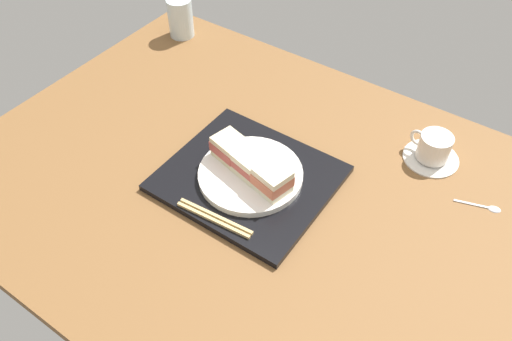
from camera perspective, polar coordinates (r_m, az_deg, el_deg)
ground_plane at (r=118.76cm, az=0.54°, el=-2.30°), size 140.00×100.00×3.00cm
serving_tray at (r=118.53cm, az=-0.78°, el=-0.77°), size 37.13×33.05×1.60cm
sandwich_plate at (r=117.01cm, az=-0.59°, el=-0.43°), size 23.89×23.89×1.59cm
sandwich_near at (r=118.34cm, az=-2.88°, el=2.54°), size 8.88×7.95×5.31cm
sandwich_middle at (r=114.55cm, az=-0.61°, el=0.74°), size 8.60×7.75×5.22cm
sandwich_far at (r=110.79cm, az=1.82°, el=-1.04°), size 8.48×8.01×5.90cm
chopsticks_pair at (r=109.63cm, az=-4.62°, el=-5.27°), size 18.18×3.28×0.70cm
coffee_cup at (r=128.76cm, az=19.02°, el=2.26°), size 13.26×13.26×7.14cm
drinking_glass at (r=166.18cm, az=-8.36°, el=16.40°), size 7.63×7.63×11.93cm
teaspoon at (r=124.24cm, az=24.29°, el=-3.70°), size 10.02×4.21×0.80cm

